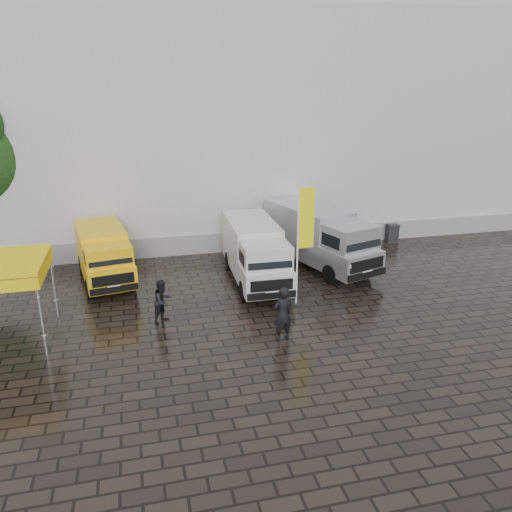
# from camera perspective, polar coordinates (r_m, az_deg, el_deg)

# --- Properties ---
(ground) EXTENTS (120.00, 120.00, 0.00)m
(ground) POSITION_cam_1_polar(r_m,az_deg,el_deg) (19.26, 5.05, -6.50)
(ground) COLOR black
(ground) RESTS_ON ground
(exhibition_hall) EXTENTS (44.00, 16.00, 12.00)m
(exhibition_hall) POSITION_cam_1_polar(r_m,az_deg,el_deg) (33.40, -0.26, 15.17)
(exhibition_hall) COLOR silver
(exhibition_hall) RESTS_ON ground
(hall_plinth) EXTENTS (44.00, 0.15, 1.00)m
(hall_plinth) POSITION_cam_1_polar(r_m,az_deg,el_deg) (26.72, 3.76, 2.10)
(hall_plinth) COLOR gray
(hall_plinth) RESTS_ON ground
(van_yellow) EXTENTS (2.76, 5.26, 2.31)m
(van_yellow) POSITION_cam_1_polar(r_m,az_deg,el_deg) (22.76, -16.96, -0.05)
(van_yellow) COLOR yellow
(van_yellow) RESTS_ON ground
(van_white) EXTENTS (2.11, 5.97, 2.57)m
(van_white) POSITION_cam_1_polar(r_m,az_deg,el_deg) (21.71, -0.09, 0.25)
(van_white) COLOR silver
(van_white) RESTS_ON ground
(van_silver) EXTENTS (3.99, 6.76, 2.78)m
(van_silver) POSITION_cam_1_polar(r_m,az_deg,el_deg) (23.69, 7.29, 1.99)
(van_silver) COLOR #B7BABC
(van_silver) RESTS_ON ground
(flagpole) EXTENTS (0.88, 0.50, 4.87)m
(flagpole) POSITION_cam_1_polar(r_m,az_deg,el_deg) (19.08, 5.32, 1.98)
(flagpole) COLOR black
(flagpole) RESTS_ON ground
(wheelie_bin) EXTENTS (0.70, 0.70, 1.00)m
(wheelie_bin) POSITION_cam_1_polar(r_m,az_deg,el_deg) (28.47, 15.31, 2.52)
(wheelie_bin) COLOR black
(wheelie_bin) RESTS_ON ground
(person_front) EXTENTS (0.81, 0.64, 1.93)m
(person_front) POSITION_cam_1_polar(r_m,az_deg,el_deg) (16.91, 3.05, -6.63)
(person_front) COLOR black
(person_front) RESTS_ON ground
(person_tent) EXTENTS (1.00, 1.00, 1.63)m
(person_tent) POSITION_cam_1_polar(r_m,az_deg,el_deg) (18.52, -10.61, -5.08)
(person_tent) COLOR black
(person_tent) RESTS_ON ground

